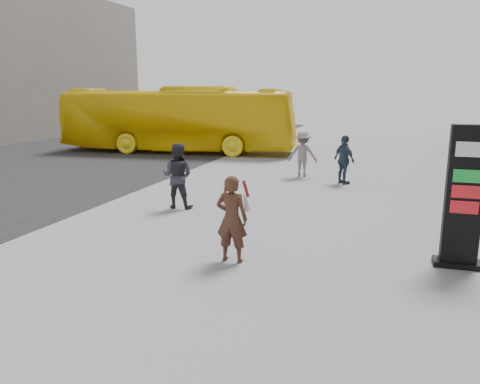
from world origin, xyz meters
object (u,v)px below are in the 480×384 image
(info_pylon, at_px, (464,198))
(pedestrian_a, at_px, (178,176))
(bus, at_px, (178,119))
(pedestrian_c, at_px, (344,160))
(pedestrian_b, at_px, (303,154))
(woman, at_px, (232,218))

(info_pylon, xyz_separation_m, pedestrian_a, (-7.07, 2.39, -0.43))
(bus, bearing_deg, pedestrian_a, -160.86)
(bus, relative_size, pedestrian_c, 7.13)
(pedestrian_c, bearing_deg, pedestrian_b, 16.31)
(woman, bearing_deg, pedestrian_a, -51.78)
(info_pylon, distance_m, pedestrian_a, 7.47)
(woman, distance_m, bus, 16.56)
(info_pylon, bearing_deg, pedestrian_a, 159.50)
(info_pylon, height_order, pedestrian_a, info_pylon)
(pedestrian_a, bearing_deg, pedestrian_c, -134.98)
(bus, distance_m, pedestrian_c, 11.12)
(info_pylon, distance_m, bus, 18.12)
(info_pylon, bearing_deg, bus, 130.96)
(pedestrian_b, height_order, pedestrian_c, pedestrian_b)
(bus, bearing_deg, pedestrian_c, -129.11)
(pedestrian_a, distance_m, pedestrian_c, 6.42)
(woman, height_order, pedestrian_c, pedestrian_c)
(woman, xyz_separation_m, pedestrian_b, (-0.44, 9.35, -0.01))
(bus, xyz_separation_m, pedestrian_c, (9.34, -5.97, -0.85))
(bus, relative_size, pedestrian_a, 6.70)
(info_pylon, relative_size, bus, 0.22)
(bus, height_order, pedestrian_a, bus)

